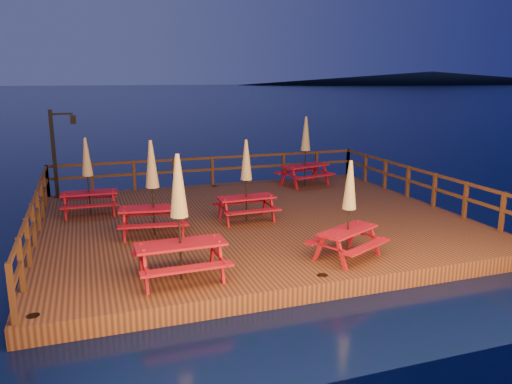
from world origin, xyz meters
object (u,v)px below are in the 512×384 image
at_px(lamp_post, 58,146).
at_px(picnic_table_1, 152,187).
at_px(picnic_table_0, 305,150).
at_px(picnic_table_2, 246,179).

xyz_separation_m(lamp_post, picnic_table_1, (2.43, -5.27, -0.49)).
xyz_separation_m(picnic_table_0, picnic_table_1, (-6.29, -4.36, -0.06)).
distance_m(lamp_post, picnic_table_0, 8.78).
height_order(picnic_table_1, picnic_table_2, picnic_table_1).
relative_size(lamp_post, picnic_table_0, 1.15).
bearing_deg(picnic_table_2, picnic_table_0, 45.37).
xyz_separation_m(picnic_table_1, picnic_table_2, (2.70, 0.52, -0.08)).
bearing_deg(lamp_post, picnic_table_1, -65.24).
relative_size(lamp_post, picnic_table_1, 1.20).
bearing_deg(picnic_table_0, picnic_table_2, -148.07).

